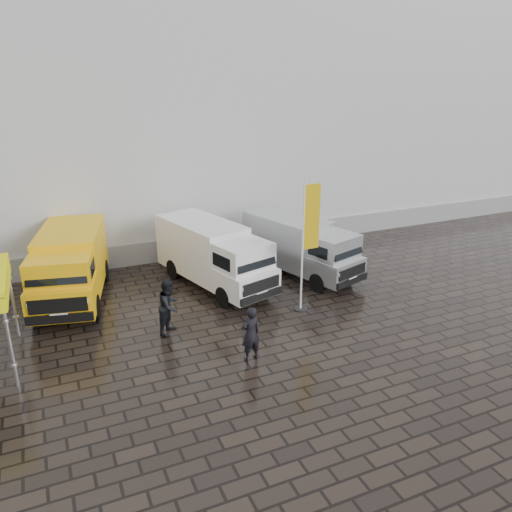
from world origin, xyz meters
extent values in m
plane|color=black|center=(0.00, 0.00, 0.00)|extent=(120.00, 120.00, 0.00)
cube|color=silver|center=(2.00, 16.00, 6.00)|extent=(44.00, 16.00, 12.00)
cube|color=gray|center=(2.00, 7.95, 0.50)|extent=(44.00, 0.15, 1.00)
cylinder|color=silver|center=(-8.55, 3.02, 1.34)|extent=(0.10, 0.10, 2.68)
cylinder|color=silver|center=(-8.55, -0.10, 1.34)|extent=(0.10, 0.10, 2.68)
cylinder|color=black|center=(0.84, 1.01, 0.02)|extent=(0.50, 0.50, 0.04)
cylinder|color=white|center=(0.84, 1.01, 2.40)|extent=(0.07, 0.07, 4.79)
cube|color=gold|center=(1.17, 1.01, 3.45)|extent=(0.60, 0.03, 2.30)
cube|color=black|center=(4.32, 7.55, 0.50)|extent=(0.68, 0.68, 1.01)
imported|color=black|center=(-2.15, -1.38, 0.86)|extent=(0.68, 0.49, 1.72)
imported|color=black|center=(-3.92, 1.24, 0.95)|extent=(1.16, 1.16, 1.90)
camera|label=1|loc=(-7.23, -13.37, 8.08)|focal=35.00mm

